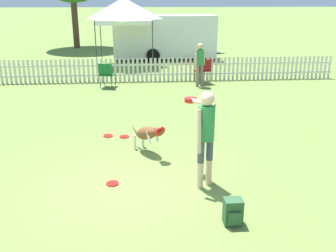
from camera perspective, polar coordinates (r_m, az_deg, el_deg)
The scene contains 13 objects.
ground_plane at distance 6.59m, azimuth -6.48°, elevation -9.76°, with size 240.00×240.00×0.00m, color olive.
handler_person at distance 6.33m, azimuth 5.65°, elevation -0.24°, with size 0.47×1.12×1.71m.
leaping_dog at distance 7.87m, azimuth -3.15°, elevation -1.12°, with size 0.76×1.10×0.74m.
frisbee_near_handler at distance 6.83m, azimuth -8.47°, elevation -8.65°, with size 0.23×0.23×0.02m.
frisbee_near_dog at distance 9.08m, azimuth -9.12°, elevation -1.48°, with size 0.23×0.23×0.02m.
frisbee_midfield at distance 8.97m, azimuth -6.68°, elevation -1.62°, with size 0.23×0.23×0.02m.
backpack_on_grass at distance 5.68m, azimuth 9.88°, elevation -12.77°, with size 0.27×0.25×0.40m.
picket_fence at distance 14.81m, azimuth -5.66°, elevation 8.48°, with size 16.24×0.04×0.91m.
folding_chair_blue_left at distance 14.50m, azimuth 5.44°, elevation 8.67°, with size 0.66×0.67×0.93m.
folding_chair_center at distance 13.91m, azimuth -9.35°, elevation 7.99°, with size 0.62×0.64×0.91m.
canopy_tent_main at distance 18.33m, azimuth -6.72°, elevation 17.06°, with size 2.57×2.57×3.14m.
spectator_standing at distance 13.90m, azimuth 4.90°, elevation 9.91°, with size 0.39×0.27×1.59m.
equipment_trailer at distance 20.29m, azimuth -0.65°, elevation 13.54°, with size 6.12×2.25×2.26m.
Camera 1 is at (0.27, -5.77, 3.17)m, focal length 40.00 mm.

